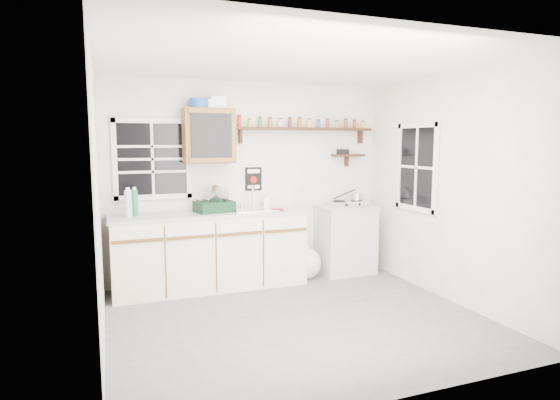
{
  "coord_description": "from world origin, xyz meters",
  "views": [
    {
      "loc": [
        -1.74,
        -4.14,
        1.76
      ],
      "look_at": [
        0.02,
        0.55,
        1.13
      ],
      "focal_mm": 30.0,
      "sensor_mm": 36.0,
      "label": 1
    }
  ],
  "objects_px": {
    "upper_cabinet": "(209,136)",
    "hotplate": "(348,203)",
    "main_cabinet": "(211,250)",
    "dish_rack": "(215,203)",
    "spice_shelf": "(303,128)",
    "right_cabinet": "(345,239)"
  },
  "relations": [
    {
      "from": "spice_shelf",
      "to": "hotplate",
      "type": "xyz_separation_m",
      "value": [
        0.56,
        -0.21,
        -0.99
      ]
    },
    {
      "from": "main_cabinet",
      "to": "spice_shelf",
      "type": "bearing_deg",
      "value": 9.32
    },
    {
      "from": "main_cabinet",
      "to": "spice_shelf",
      "type": "xyz_separation_m",
      "value": [
        1.3,
        0.21,
        1.47
      ]
    },
    {
      "from": "main_cabinet",
      "to": "spice_shelf",
      "type": "height_order",
      "value": "spice_shelf"
    },
    {
      "from": "hotplate",
      "to": "spice_shelf",
      "type": "bearing_deg",
      "value": 163.79
    },
    {
      "from": "main_cabinet",
      "to": "upper_cabinet",
      "type": "relative_size",
      "value": 3.55
    },
    {
      "from": "right_cabinet",
      "to": "spice_shelf",
      "type": "xyz_separation_m",
      "value": [
        -0.54,
        0.19,
        1.48
      ]
    },
    {
      "from": "main_cabinet",
      "to": "dish_rack",
      "type": "relative_size",
      "value": 4.77
    },
    {
      "from": "upper_cabinet",
      "to": "hotplate",
      "type": "relative_size",
      "value": 1.2
    },
    {
      "from": "right_cabinet",
      "to": "dish_rack",
      "type": "xyz_separation_m",
      "value": [
        -1.76,
        0.0,
        0.57
      ]
    },
    {
      "from": "upper_cabinet",
      "to": "right_cabinet",
      "type": "bearing_deg",
      "value": -3.76
    },
    {
      "from": "upper_cabinet",
      "to": "hotplate",
      "type": "bearing_deg",
      "value": -4.34
    },
    {
      "from": "main_cabinet",
      "to": "upper_cabinet",
      "type": "distance_m",
      "value": 1.37
    },
    {
      "from": "spice_shelf",
      "to": "upper_cabinet",
      "type": "bearing_deg",
      "value": -176.86
    },
    {
      "from": "dish_rack",
      "to": "right_cabinet",
      "type": "bearing_deg",
      "value": -11.54
    },
    {
      "from": "main_cabinet",
      "to": "dish_rack",
      "type": "distance_m",
      "value": 0.57
    },
    {
      "from": "main_cabinet",
      "to": "spice_shelf",
      "type": "relative_size",
      "value": 1.21
    },
    {
      "from": "dish_rack",
      "to": "hotplate",
      "type": "height_order",
      "value": "dish_rack"
    },
    {
      "from": "dish_rack",
      "to": "main_cabinet",
      "type": "bearing_deg",
      "value": -170.88
    },
    {
      "from": "main_cabinet",
      "to": "hotplate",
      "type": "relative_size",
      "value": 4.25
    },
    {
      "from": "upper_cabinet",
      "to": "hotplate",
      "type": "height_order",
      "value": "upper_cabinet"
    },
    {
      "from": "spice_shelf",
      "to": "right_cabinet",
      "type": "bearing_deg",
      "value": -19.22
    }
  ]
}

